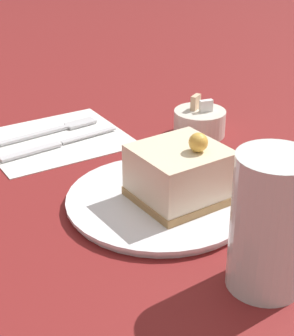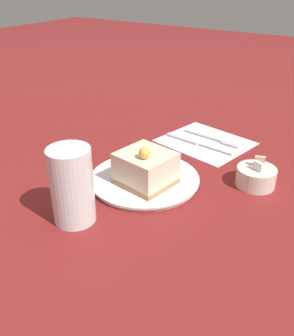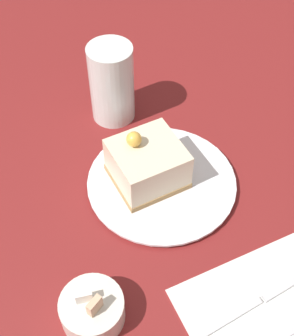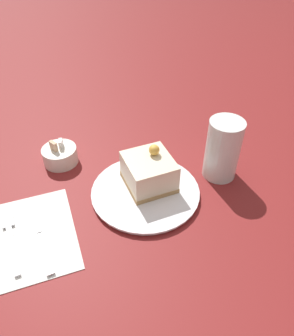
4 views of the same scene
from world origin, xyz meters
The scene contains 8 objects.
ground_plane centered at (0.00, 0.00, 0.00)m, with size 4.00×4.00×0.00m, color maroon.
plate centered at (-0.02, 0.04, 0.01)m, with size 0.22×0.22×0.01m.
cake_slice centered at (-0.01, 0.05, 0.04)m, with size 0.11×0.11×0.09m.
napkin centered at (-0.27, 0.06, 0.00)m, with size 0.21×0.23×0.00m.
fork centered at (-0.29, 0.07, 0.01)m, with size 0.03×0.16×0.00m.
knife centered at (-0.25, 0.03, 0.01)m, with size 0.03×0.18×0.00m.
sugar_bowl centered at (-0.14, 0.23, 0.02)m, with size 0.08×0.08×0.06m.
drinking_glass centered at (0.15, 0.01, 0.07)m, with size 0.07×0.07×0.14m.
Camera 1 is at (0.39, -0.37, 0.34)m, focal length 60.00 mm.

